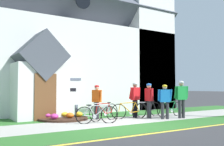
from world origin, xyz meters
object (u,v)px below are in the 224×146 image
at_px(church_sign, 60,92).
at_px(bicycle_white, 149,109).
at_px(cyclist_in_red_jersey, 181,96).
at_px(cyclist_in_yellow_jersey, 149,98).
at_px(bicycle_blue, 129,111).
at_px(cyclist_in_white_jersey, 135,97).
at_px(cyclist_in_green_jersey, 97,99).
at_px(roadside_conifer, 128,53).
at_px(bicycle_silver, 97,114).
at_px(bicycle_black, 170,109).
at_px(cyclist_in_orange_jersey, 165,99).
at_px(bicycle_yellow, 104,112).

relative_size(church_sign, bicycle_white, 1.23).
xyz_separation_m(cyclist_in_red_jersey, cyclist_in_yellow_jersey, (-1.26, 0.89, -0.09)).
height_order(bicycle_blue, cyclist_in_white_jersey, cyclist_in_white_jersey).
xyz_separation_m(cyclist_in_green_jersey, roadside_conifer, (8.05, 8.34, 3.64)).
bearing_deg(bicycle_silver, cyclist_in_white_jersey, 17.54).
xyz_separation_m(bicycle_silver, cyclist_in_red_jersey, (4.29, -0.65, 0.69)).
bearing_deg(cyclist_in_white_jersey, bicycle_silver, -162.46).
bearing_deg(bicycle_blue, bicycle_white, 10.88).
relative_size(bicycle_blue, cyclist_in_white_jersey, 0.95).
xyz_separation_m(bicycle_white, cyclist_in_green_jersey, (-2.75, 0.50, 0.54)).
bearing_deg(bicycle_silver, cyclist_in_yellow_jersey, 4.45).
distance_m(cyclist_in_red_jersey, cyclist_in_green_jersey, 4.05).
bearing_deg(church_sign, bicycle_black, -22.98).
bearing_deg(cyclist_in_white_jersey, bicycle_black, -20.34).
bearing_deg(cyclist_in_white_jersey, roadside_conifer, 55.08).
height_order(bicycle_white, bicycle_silver, bicycle_white).
height_order(church_sign, cyclist_in_yellow_jersey, church_sign).
relative_size(church_sign, cyclist_in_orange_jersey, 1.31).
bearing_deg(bicycle_white, bicycle_yellow, -175.40).
relative_size(bicycle_blue, bicycle_silver, 1.00).
bearing_deg(cyclist_in_orange_jersey, church_sign, 145.06).
bearing_deg(bicycle_white, cyclist_in_orange_jersey, -96.38).
bearing_deg(bicycle_black, bicycle_silver, -177.59).
bearing_deg(roadside_conifer, bicycle_blue, -126.49).
distance_m(bicycle_yellow, bicycle_white, 2.79).
height_order(bicycle_silver, roadside_conifer, roadside_conifer).
bearing_deg(cyclist_in_green_jersey, bicycle_silver, -119.85).
bearing_deg(bicycle_silver, bicycle_black, 2.41).
bearing_deg(cyclist_in_green_jersey, cyclist_in_yellow_jersey, -26.03).
height_order(cyclist_in_red_jersey, roadside_conifer, roadside_conifer).
relative_size(bicycle_blue, cyclist_in_yellow_jersey, 0.98).
height_order(cyclist_in_yellow_jersey, roadside_conifer, roadside_conifer).
bearing_deg(bicycle_blue, cyclist_in_yellow_jersey, -18.91).
relative_size(bicycle_yellow, cyclist_in_white_jersey, 0.99).
distance_m(bicycle_silver, cyclist_in_orange_jersey, 3.45).
distance_m(cyclist_in_white_jersey, cyclist_in_orange_jersey, 1.50).
bearing_deg(cyclist_in_green_jersey, cyclist_in_white_jersey, -14.93).
relative_size(bicycle_silver, cyclist_in_red_jersey, 0.91).
height_order(church_sign, bicycle_white, church_sign).
height_order(cyclist_in_green_jersey, cyclist_in_yellow_jersey, cyclist_in_yellow_jersey).
height_order(bicycle_yellow, bicycle_white, bicycle_yellow).
relative_size(cyclist_in_orange_jersey, roadside_conifer, 0.24).
xyz_separation_m(bicycle_black, cyclist_in_orange_jersey, (-1.04, -0.67, 0.55)).
xyz_separation_m(cyclist_in_green_jersey, cyclist_in_yellow_jersey, (2.26, -1.10, 0.06)).
xyz_separation_m(bicycle_yellow, bicycle_silver, (-0.74, -0.61, -0.02)).
bearing_deg(church_sign, bicycle_silver, -74.36).
bearing_deg(cyclist_in_yellow_jersey, cyclist_in_white_jersey, 122.13).
bearing_deg(cyclist_in_green_jersey, bicycle_white, -10.34).
bearing_deg(roadside_conifer, church_sign, -142.22).
distance_m(bicycle_black, cyclist_in_yellow_jersey, 1.51).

